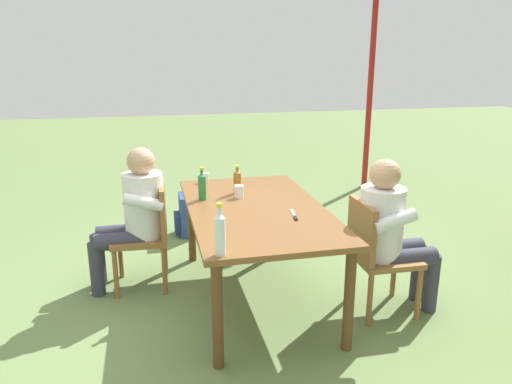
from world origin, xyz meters
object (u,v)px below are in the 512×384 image
at_px(cup_white, 239,191).
at_px(table_knife, 294,215).
at_px(chair_far_right, 375,251).
at_px(person_in_plaid_shirt, 391,229).
at_px(backpack_by_near_side, 186,216).
at_px(dining_table, 256,217).
at_px(person_in_white_shirt, 134,212).
at_px(bottle_green, 202,186).
at_px(chair_near_left, 149,230).
at_px(bottle_amber, 237,181).
at_px(lamp_post, 374,31).
at_px(cup_glass, 205,178).
at_px(bottle_clear, 220,233).

relative_size(cup_white, table_knife, 0.42).
relative_size(chair_far_right, person_in_plaid_shirt, 0.74).
bearing_deg(backpack_by_near_side, dining_table, 15.55).
distance_m(person_in_white_shirt, bottle_green, 0.60).
relative_size(chair_near_left, cup_white, 8.53).
relative_size(person_in_white_shirt, person_in_plaid_shirt, 1.00).
distance_m(chair_far_right, bottle_green, 1.42).
bearing_deg(table_knife, chair_near_left, -122.92).
bearing_deg(bottle_amber, lamp_post, 136.62).
relative_size(bottle_amber, backpack_by_near_side, 0.55).
bearing_deg(backpack_by_near_side, bottle_amber, 17.78).
height_order(cup_glass, backpack_by_near_side, cup_glass).
distance_m(chair_far_right, cup_glass, 1.67).
xyz_separation_m(person_in_plaid_shirt, bottle_clear, (0.43, -1.32, 0.24)).
xyz_separation_m(bottle_green, lamp_post, (-2.62, 2.67, 1.29)).
xyz_separation_m(bottle_amber, cup_white, (0.13, -0.01, -0.05)).
relative_size(chair_far_right, lamp_post, 0.28).
relative_size(dining_table, bottle_clear, 5.71).
height_order(bottle_green, cup_white, bottle_green).
height_order(bottle_clear, backpack_by_near_side, bottle_clear).
bearing_deg(dining_table, bottle_clear, -25.69).
xyz_separation_m(bottle_clear, cup_white, (-1.12, 0.32, -0.09)).
height_order(bottle_amber, cup_white, bottle_amber).
bearing_deg(bottle_amber, cup_glass, -150.95).
height_order(chair_near_left, bottle_clear, bottle_clear).
distance_m(person_in_white_shirt, lamp_post, 4.34).
relative_size(chair_far_right, backpack_by_near_side, 1.98).
relative_size(person_in_white_shirt, bottle_amber, 4.92).
relative_size(dining_table, backpack_by_near_side, 4.12).
height_order(bottle_green, table_knife, bottle_green).
xyz_separation_m(chair_near_left, cup_glass, (-0.41, 0.52, 0.31)).
bearing_deg(person_in_plaid_shirt, chair_far_right, -90.75).
relative_size(table_knife, lamp_post, 0.08).
relative_size(dining_table, cup_glass, 20.46).
relative_size(chair_far_right, bottle_green, 3.26).
bearing_deg(bottle_clear, table_knife, 132.48).
distance_m(chair_far_right, table_knife, 0.66).
distance_m(chair_far_right, person_in_plaid_shirt, 0.20).
bearing_deg(chair_far_right, person_in_white_shirt, -115.28).
height_order(chair_far_right, lamp_post, lamp_post).
relative_size(chair_far_right, bottle_amber, 3.63).
relative_size(table_knife, backpack_by_near_side, 0.55).
relative_size(cup_glass, table_knife, 0.37).
bearing_deg(backpack_by_near_side, person_in_white_shirt, -23.77).
bearing_deg(person_in_white_shirt, chair_far_right, 64.72).
bearing_deg(bottle_green, table_knife, 47.46).
relative_size(person_in_white_shirt, bottle_green, 4.42).
relative_size(dining_table, bottle_amber, 7.55).
xyz_separation_m(person_in_plaid_shirt, table_knife, (-0.14, -0.69, 0.11)).
xyz_separation_m(dining_table, bottle_amber, (-0.41, -0.07, 0.18)).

